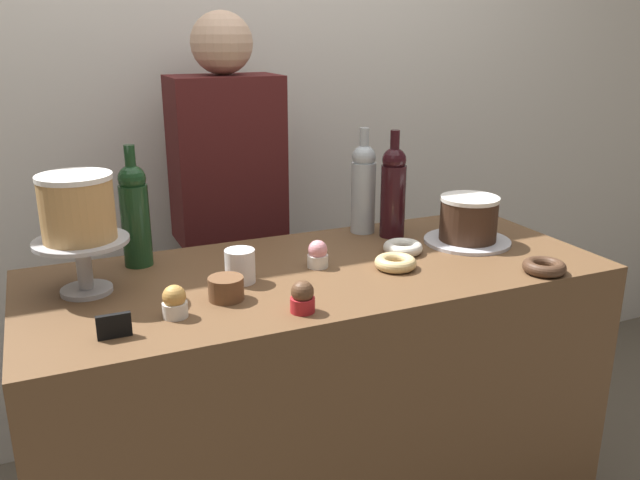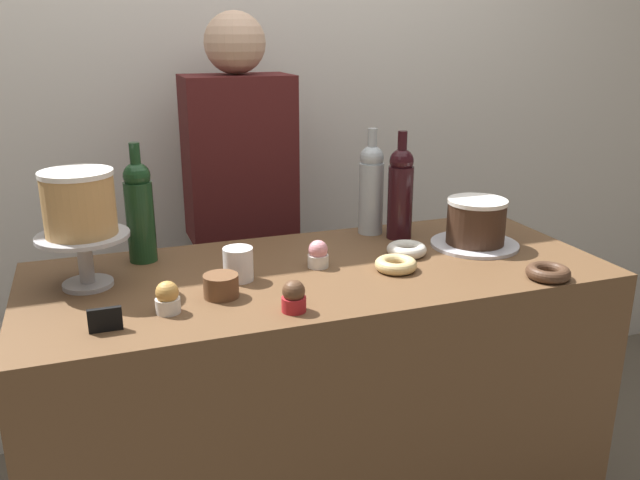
{
  "view_description": "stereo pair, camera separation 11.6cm",
  "coord_description": "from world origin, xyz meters",
  "px_view_note": "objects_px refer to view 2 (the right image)",
  "views": [
    {
      "loc": [
        -0.66,
        -1.5,
        1.54
      ],
      "look_at": [
        0.0,
        0.0,
        1.01
      ],
      "focal_mm": 36.81,
      "sensor_mm": 36.0,
      "label": 1
    },
    {
      "loc": [
        -0.55,
        -1.54,
        1.54
      ],
      "look_at": [
        0.0,
        0.0,
        1.01
      ],
      "focal_mm": 36.81,
      "sensor_mm": 36.0,
      "label": 2
    }
  ],
  "objects_px": {
    "barista_figure": "(242,238)",
    "wine_bottle_clear": "(371,188)",
    "wine_bottle_dark_red": "(400,192)",
    "donut_chocolate": "(548,272)",
    "cupcake_caramel": "(167,298)",
    "wine_bottle_green": "(140,210)",
    "donut_sugar": "(407,249)",
    "cupcake_chocolate": "(294,297)",
    "cookie_stack": "(221,286)",
    "coffee_cup_ceramic": "(238,264)",
    "white_layer_cake": "(79,203)",
    "donut_glazed": "(396,264)",
    "price_sign_chalkboard": "(105,320)",
    "cake_stand_pedestal": "(84,251)",
    "chocolate_round_cake": "(476,221)",
    "cupcake_strawberry": "(319,254)"
  },
  "relations": [
    {
      "from": "donut_sugar",
      "to": "coffee_cup_ceramic",
      "type": "distance_m",
      "value": 0.49
    },
    {
      "from": "chocolate_round_cake",
      "to": "coffee_cup_ceramic",
      "type": "bearing_deg",
      "value": -177.07
    },
    {
      "from": "cupcake_chocolate",
      "to": "cookie_stack",
      "type": "height_order",
      "value": "cupcake_chocolate"
    },
    {
      "from": "chocolate_round_cake",
      "to": "wine_bottle_dark_red",
      "type": "xyz_separation_m",
      "value": [
        -0.17,
        0.15,
        0.07
      ]
    },
    {
      "from": "wine_bottle_green",
      "to": "cupcake_chocolate",
      "type": "xyz_separation_m",
      "value": [
        0.29,
        -0.47,
        -0.11
      ]
    },
    {
      "from": "donut_glazed",
      "to": "price_sign_chalkboard",
      "type": "xyz_separation_m",
      "value": [
        -0.74,
        -0.13,
        0.01
      ]
    },
    {
      "from": "wine_bottle_green",
      "to": "donut_sugar",
      "type": "bearing_deg",
      "value": -16.02
    },
    {
      "from": "chocolate_round_cake",
      "to": "donut_chocolate",
      "type": "xyz_separation_m",
      "value": [
        0.03,
        -0.29,
        -0.06
      ]
    },
    {
      "from": "cookie_stack",
      "to": "price_sign_chalkboard",
      "type": "height_order",
      "value": "cookie_stack"
    },
    {
      "from": "chocolate_round_cake",
      "to": "cookie_stack",
      "type": "bearing_deg",
      "value": -170.45
    },
    {
      "from": "wine_bottle_clear",
      "to": "chocolate_round_cake",
      "type": "bearing_deg",
      "value": -43.84
    },
    {
      "from": "cake_stand_pedestal",
      "to": "chocolate_round_cake",
      "type": "bearing_deg",
      "value": -2.43
    },
    {
      "from": "white_layer_cake",
      "to": "price_sign_chalkboard",
      "type": "distance_m",
      "value": 0.34
    },
    {
      "from": "wine_bottle_dark_red",
      "to": "cupcake_chocolate",
      "type": "xyz_separation_m",
      "value": [
        -0.47,
        -0.42,
        -0.11
      ]
    },
    {
      "from": "price_sign_chalkboard",
      "to": "cupcake_caramel",
      "type": "bearing_deg",
      "value": 21.27
    },
    {
      "from": "wine_bottle_green",
      "to": "donut_sugar",
      "type": "height_order",
      "value": "wine_bottle_green"
    },
    {
      "from": "wine_bottle_clear",
      "to": "cupcake_caramel",
      "type": "relative_size",
      "value": 4.38
    },
    {
      "from": "cupcake_chocolate",
      "to": "wine_bottle_dark_red",
      "type": "bearing_deg",
      "value": 41.79
    },
    {
      "from": "cake_stand_pedestal",
      "to": "donut_glazed",
      "type": "relative_size",
      "value": 1.98
    },
    {
      "from": "cake_stand_pedestal",
      "to": "cupcake_chocolate",
      "type": "height_order",
      "value": "cake_stand_pedestal"
    },
    {
      "from": "white_layer_cake",
      "to": "wine_bottle_green",
      "type": "distance_m",
      "value": 0.22
    },
    {
      "from": "white_layer_cake",
      "to": "cookie_stack",
      "type": "xyz_separation_m",
      "value": [
        0.3,
        -0.18,
        -0.19
      ]
    },
    {
      "from": "donut_chocolate",
      "to": "barista_figure",
      "type": "relative_size",
      "value": 0.07
    },
    {
      "from": "wine_bottle_dark_red",
      "to": "donut_chocolate",
      "type": "height_order",
      "value": "wine_bottle_dark_red"
    },
    {
      "from": "barista_figure",
      "to": "donut_chocolate",
      "type": "bearing_deg",
      "value": -56.22
    },
    {
      "from": "chocolate_round_cake",
      "to": "cupcake_strawberry",
      "type": "xyz_separation_m",
      "value": [
        -0.49,
        -0.01,
        -0.04
      ]
    },
    {
      "from": "white_layer_cake",
      "to": "chocolate_round_cake",
      "type": "bearing_deg",
      "value": -2.43
    },
    {
      "from": "white_layer_cake",
      "to": "cookie_stack",
      "type": "relative_size",
      "value": 2.05
    },
    {
      "from": "wine_bottle_dark_red",
      "to": "donut_sugar",
      "type": "xyz_separation_m",
      "value": [
        -0.05,
        -0.15,
        -0.13
      ]
    },
    {
      "from": "wine_bottle_dark_red",
      "to": "wine_bottle_green",
      "type": "xyz_separation_m",
      "value": [
        -0.75,
        0.05,
        0.0
      ]
    },
    {
      "from": "white_layer_cake",
      "to": "wine_bottle_dark_red",
      "type": "height_order",
      "value": "wine_bottle_dark_red"
    },
    {
      "from": "wine_bottle_dark_red",
      "to": "price_sign_chalkboard",
      "type": "relative_size",
      "value": 4.65
    },
    {
      "from": "cupcake_chocolate",
      "to": "donut_chocolate",
      "type": "xyz_separation_m",
      "value": [
        0.67,
        -0.02,
        -0.02
      ]
    },
    {
      "from": "cake_stand_pedestal",
      "to": "chocolate_round_cake",
      "type": "height_order",
      "value": "chocolate_round_cake"
    },
    {
      "from": "donut_glazed",
      "to": "barista_figure",
      "type": "height_order",
      "value": "barista_figure"
    },
    {
      "from": "wine_bottle_clear",
      "to": "price_sign_chalkboard",
      "type": "height_order",
      "value": "wine_bottle_clear"
    },
    {
      "from": "cupcake_chocolate",
      "to": "cookie_stack",
      "type": "distance_m",
      "value": 0.19
    },
    {
      "from": "cupcake_caramel",
      "to": "cookie_stack",
      "type": "xyz_separation_m",
      "value": [
        0.13,
        0.05,
        -0.01
      ]
    },
    {
      "from": "cupcake_chocolate",
      "to": "cookie_stack",
      "type": "xyz_separation_m",
      "value": [
        -0.14,
        0.14,
        -0.01
      ]
    },
    {
      "from": "donut_sugar",
      "to": "cake_stand_pedestal",
      "type": "bearing_deg",
      "value": 176.55
    },
    {
      "from": "white_layer_cake",
      "to": "wine_bottle_green",
      "type": "xyz_separation_m",
      "value": [
        0.15,
        0.15,
        -0.07
      ]
    },
    {
      "from": "cupcake_caramel",
      "to": "donut_glazed",
      "type": "bearing_deg",
      "value": 6.99
    },
    {
      "from": "white_layer_cake",
      "to": "donut_sugar",
      "type": "height_order",
      "value": "white_layer_cake"
    },
    {
      "from": "donut_sugar",
      "to": "cookie_stack",
      "type": "bearing_deg",
      "value": -167.24
    },
    {
      "from": "donut_sugar",
      "to": "wine_bottle_dark_red",
      "type": "bearing_deg",
      "value": 71.44
    },
    {
      "from": "barista_figure",
      "to": "wine_bottle_clear",
      "type": "bearing_deg",
      "value": -48.51
    },
    {
      "from": "white_layer_cake",
      "to": "donut_glazed",
      "type": "height_order",
      "value": "white_layer_cake"
    },
    {
      "from": "cupcake_caramel",
      "to": "price_sign_chalkboard",
      "type": "relative_size",
      "value": 1.06
    },
    {
      "from": "wine_bottle_dark_red",
      "to": "donut_chocolate",
      "type": "relative_size",
      "value": 2.91
    },
    {
      "from": "price_sign_chalkboard",
      "to": "wine_bottle_clear",
      "type": "bearing_deg",
      "value": 29.58
    }
  ]
}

